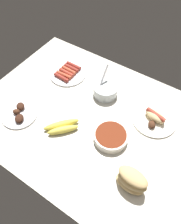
% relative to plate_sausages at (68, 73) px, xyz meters
% --- Properties ---
extents(ground_plane, '(1.20, 0.90, 0.03)m').
position_rel_plate_sausages_xyz_m(ground_plane, '(-0.29, 0.20, -0.03)').
color(ground_plane, beige).
extents(plate_sausages, '(0.23, 0.23, 0.03)m').
position_rel_plate_sausages_xyz_m(plate_sausages, '(0.00, 0.00, 0.00)').
color(plate_sausages, white).
rests_on(plate_sausages, ground_plane).
extents(bowl_chili, '(0.17, 0.17, 0.04)m').
position_rel_plate_sausages_xyz_m(bowl_chili, '(-0.45, 0.25, 0.01)').
color(bowl_chili, white).
rests_on(bowl_chili, ground_plane).
extents(plate_grilled_meat, '(0.19, 0.19, 0.04)m').
position_rel_plate_sausages_xyz_m(plate_grilled_meat, '(0.03, 0.39, -0.00)').
color(plate_grilled_meat, white).
rests_on(plate_grilled_meat, ground_plane).
extents(banana_bunch, '(0.17, 0.17, 0.04)m').
position_rel_plate_sausages_xyz_m(banana_bunch, '(-0.22, 0.34, 0.01)').
color(banana_bunch, '#E5D14C').
rests_on(banana_bunch, ground_plane).
extents(bowl_coleslaw, '(0.14, 0.14, 0.15)m').
position_rel_plate_sausages_xyz_m(bowl_coleslaw, '(-0.28, 0.01, 0.02)').
color(bowl_coleslaw, silver).
rests_on(bowl_coleslaw, ground_plane).
extents(plate_hotdog_assembled, '(0.23, 0.23, 0.06)m').
position_rel_plate_sausages_xyz_m(plate_hotdog_assembled, '(-0.59, 0.03, 0.01)').
color(plate_hotdog_assembled, white).
rests_on(plate_hotdog_assembled, ground_plane).
extents(bread_stack, '(0.14, 0.08, 0.11)m').
position_rel_plate_sausages_xyz_m(bread_stack, '(-0.64, 0.40, 0.04)').
color(bread_stack, '#DBB77A').
rests_on(bread_stack, ground_plane).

